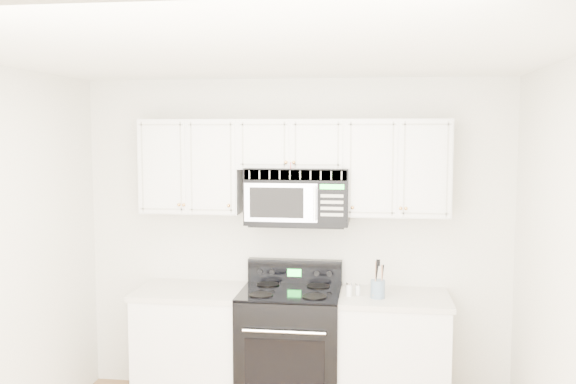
# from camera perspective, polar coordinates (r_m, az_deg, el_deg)

# --- Properties ---
(room) EXTENTS (3.51, 3.51, 2.61)m
(room) POSITION_cam_1_polar(r_m,az_deg,el_deg) (3.62, -2.79, -8.67)
(room) COLOR brown
(room) RESTS_ON ground
(base_cabinet_left) EXTENTS (0.86, 0.65, 0.92)m
(base_cabinet_left) POSITION_cam_1_polar(r_m,az_deg,el_deg) (5.39, -8.50, -13.59)
(base_cabinet_left) COLOR silver
(base_cabinet_left) RESTS_ON ground
(base_cabinet_right) EXTENTS (0.86, 0.65, 0.92)m
(base_cabinet_right) POSITION_cam_1_polar(r_m,az_deg,el_deg) (5.19, 9.28, -14.34)
(base_cabinet_right) COLOR silver
(base_cabinet_right) RESTS_ON ground
(range) EXTENTS (0.78, 0.71, 1.12)m
(range) POSITION_cam_1_polar(r_m,az_deg,el_deg) (5.20, 0.22, -13.58)
(range) COLOR black
(range) RESTS_ON ground
(upper_cabinets) EXTENTS (2.44, 0.37, 0.75)m
(upper_cabinets) POSITION_cam_1_polar(r_m,az_deg,el_deg) (5.08, 0.43, 2.69)
(upper_cabinets) COLOR silver
(upper_cabinets) RESTS_ON ground
(microwave) EXTENTS (0.80, 0.45, 0.44)m
(microwave) POSITION_cam_1_polar(r_m,az_deg,el_deg) (5.05, 0.89, -0.30)
(microwave) COLOR black
(microwave) RESTS_ON ground
(utensil_crock) EXTENTS (0.11, 0.11, 0.29)m
(utensil_crock) POSITION_cam_1_polar(r_m,az_deg,el_deg) (4.94, 7.98, -8.45)
(utensil_crock) COLOR slate
(utensil_crock) RESTS_ON base_cabinet_right
(shaker_salt) EXTENTS (0.04, 0.04, 0.09)m
(shaker_salt) POSITION_cam_1_polar(r_m,az_deg,el_deg) (5.01, 6.24, -8.58)
(shaker_salt) COLOR silver
(shaker_salt) RESTS_ON base_cabinet_right
(shaker_pepper) EXTENTS (0.05, 0.05, 0.11)m
(shaker_pepper) POSITION_cam_1_polar(r_m,az_deg,el_deg) (4.96, 5.46, -8.60)
(shaker_pepper) COLOR silver
(shaker_pepper) RESTS_ON base_cabinet_right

